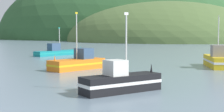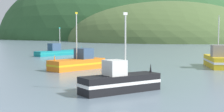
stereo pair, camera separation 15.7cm
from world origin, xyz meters
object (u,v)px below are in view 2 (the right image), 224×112
object	(u,v)px
fishing_boat_yellow	(218,60)
fishing_boat_orange	(78,63)
fishing_boat_black	(120,81)
fishing_boat_teal	(61,52)

from	to	relation	value
fishing_boat_yellow	fishing_boat_orange	bearing A→B (deg)	103.60
fishing_boat_black	fishing_boat_orange	world-z (taller)	fishing_boat_orange
fishing_boat_teal	fishing_boat_yellow	world-z (taller)	fishing_boat_yellow
fishing_boat_black	fishing_boat_teal	bearing A→B (deg)	72.02
fishing_boat_orange	fishing_boat_teal	bearing A→B (deg)	-121.72
fishing_boat_black	fishing_boat_yellow	xyz separation A→B (m)	(7.07, 20.16, 0.14)
fishing_boat_black	fishing_boat_orange	size ratio (longest dim) A/B	0.82
fishing_boat_teal	fishing_boat_yellow	xyz separation A→B (m)	(29.38, -13.63, 0.29)
fishing_boat_orange	fishing_boat_yellow	distance (m)	17.84
fishing_boat_teal	fishing_boat_orange	bearing A→B (deg)	-126.36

